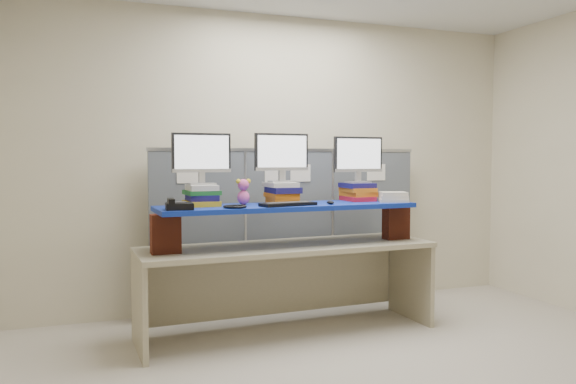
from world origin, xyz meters
name	(u,v)px	position (x,y,z in m)	size (l,w,h in m)	color
room	(386,164)	(0.00, 0.00, 1.40)	(5.00, 4.00, 2.80)	beige
cubicle_partition	(289,229)	(0.00, 1.78, 0.77)	(2.60, 0.06, 1.53)	#4F555D
desk	(288,263)	(-0.26, 1.12, 0.59)	(2.44, 0.80, 0.73)	tan
brick_pier_left	(166,234)	(-1.25, 1.03, 0.88)	(0.21, 0.12, 0.29)	maroon
brick_pier_right	(396,222)	(0.74, 1.10, 0.88)	(0.21, 0.12, 0.29)	maroon
blue_board	(288,207)	(-0.26, 1.12, 1.05)	(2.11, 0.53, 0.04)	navy
book_stack_left	(202,196)	(-0.94, 1.21, 1.14)	(0.27, 0.32, 0.17)	gold
book_stack_center	(282,192)	(-0.27, 1.23, 1.16)	(0.25, 0.31, 0.17)	orange
book_stack_right	(358,192)	(0.45, 1.27, 1.14)	(0.26, 0.31, 0.16)	#AF1426
monitor_left	(202,155)	(-0.94, 1.21, 1.46)	(0.46, 0.14, 0.40)	#B7B7BC
monitor_center	(282,155)	(-0.27, 1.23, 1.47)	(0.46, 0.14, 0.40)	#B7B7BC
monitor_right	(358,157)	(0.45, 1.26, 1.45)	(0.46, 0.14, 0.40)	#B7B7BC
keyboard	(288,204)	(-0.30, 0.98, 1.08)	(0.48, 0.24, 0.03)	black
mouse	(330,202)	(0.07, 1.00, 1.08)	(0.05, 0.10, 0.03)	black
desk_phone	(178,205)	(-1.17, 0.94, 1.10)	(0.21, 0.19, 0.08)	black
headset	(235,207)	(-0.74, 0.94, 1.07)	(0.18, 0.18, 0.02)	black
plush_toy	(243,191)	(-0.60, 1.20, 1.17)	(0.12, 0.09, 0.21)	#DB539B
binder_stack	(393,197)	(0.68, 1.05, 1.11)	(0.28, 0.25, 0.09)	beige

